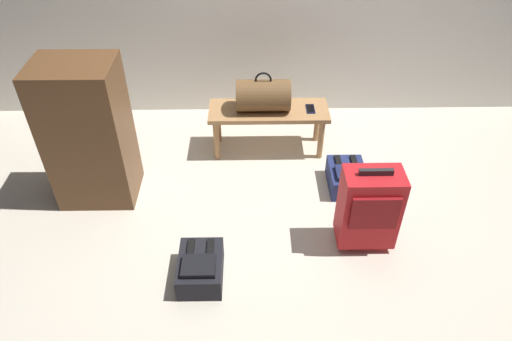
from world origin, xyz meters
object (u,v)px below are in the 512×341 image
at_px(side_cabinet, 88,134).
at_px(suitcase_upright_red, 369,207).
at_px(bench, 269,116).
at_px(backpack_dark, 201,268).
at_px(backpack_navy, 347,177).
at_px(duffel_bag_brown, 263,95).
at_px(cell_phone, 310,109).

bearing_deg(side_cabinet, suitcase_upright_red, -16.23).
bearing_deg(side_cabinet, bench, 22.77).
distance_m(bench, backpack_dark, 1.51).
relative_size(bench, suitcase_upright_red, 1.54).
height_order(bench, backpack_navy, bench).
relative_size(duffel_bag_brown, cell_phone, 3.06).
relative_size(suitcase_upright_red, side_cabinet, 0.59).
relative_size(bench, side_cabinet, 0.91).
height_order(backpack_dark, backpack_navy, same).
relative_size(duffel_bag_brown, suitcase_upright_red, 0.68).
distance_m(suitcase_upright_red, side_cabinet, 2.04).
height_order(duffel_bag_brown, side_cabinet, side_cabinet).
distance_m(duffel_bag_brown, backpack_navy, 0.95).
height_order(duffel_bag_brown, suitcase_upright_red, duffel_bag_brown).
distance_m(backpack_navy, side_cabinet, 1.98).
height_order(cell_phone, backpack_navy, cell_phone).
relative_size(backpack_navy, side_cabinet, 0.35).
bearing_deg(suitcase_upright_red, duffel_bag_brown, 120.86).
bearing_deg(side_cabinet, backpack_dark, -45.63).
distance_m(backpack_dark, backpack_navy, 1.41).
bearing_deg(duffel_bag_brown, bench, -0.00).
relative_size(cell_phone, side_cabinet, 0.13).
bearing_deg(backpack_dark, duffel_bag_brown, 72.83).
distance_m(duffel_bag_brown, side_cabinet, 1.39).
relative_size(cell_phone, backpack_navy, 0.38).
distance_m(duffel_bag_brown, cell_phone, 0.42).
bearing_deg(backpack_dark, side_cabinet, 134.37).
height_order(suitcase_upright_red, side_cabinet, side_cabinet).
distance_m(bench, side_cabinet, 1.45).
bearing_deg(backpack_navy, backpack_dark, -140.69).
bearing_deg(suitcase_upright_red, bench, 119.04).
bearing_deg(bench, suitcase_upright_red, -60.96).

